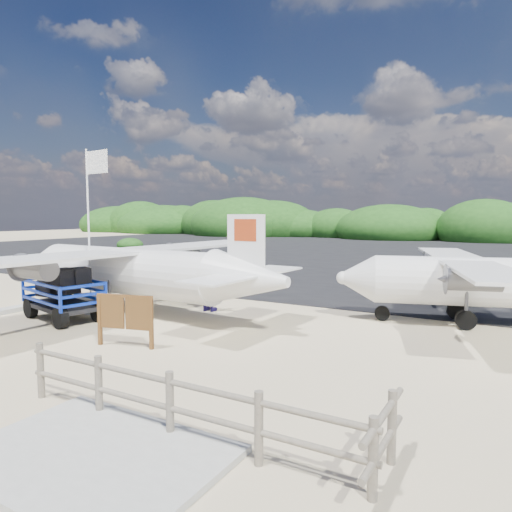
{
  "coord_description": "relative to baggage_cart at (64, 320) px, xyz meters",
  "views": [
    {
      "loc": [
        10.31,
        -9.98,
        3.27
      ],
      "look_at": [
        1.45,
        5.48,
        1.68
      ],
      "focal_mm": 32.0,
      "sensor_mm": 36.0,
      "label": 1
    }
  ],
  "objects": [
    {
      "name": "fence",
      "position": [
        7.93,
        -4.25,
        0.0
      ],
      "size": [
        6.4,
        2.0,
        1.1
      ],
      "primitive_type": null,
      "color": "#B2B2B2",
      "rests_on": "ground"
    },
    {
      "name": "lagoon",
      "position": [
        -7.07,
        2.25,
        0.0
      ],
      "size": [
        9.0,
        7.0,
        0.4
      ],
      "primitive_type": null,
      "color": "#B2B2B2",
      "rests_on": "ground"
    },
    {
      "name": "crew_b",
      "position": [
        0.89,
        4.83,
        0.96
      ],
      "size": [
        1.07,
        0.91,
        1.93
      ],
      "primitive_type": "imported",
      "rotation": [
        0.0,
        0.0,
        3.36
      ],
      "color": "#1E1552",
      "rests_on": "ground"
    },
    {
      "name": "signboard",
      "position": [
        3.9,
        -1.2,
        0.0
      ],
      "size": [
        1.63,
        0.54,
        1.35
      ],
      "primitive_type": null,
      "rotation": [
        0.0,
        0.0,
        0.24
      ],
      "color": "brown",
      "rests_on": "ground"
    },
    {
      "name": "crew_a",
      "position": [
        0.82,
        2.44,
        0.88
      ],
      "size": [
        0.76,
        0.64,
        1.76
      ],
      "primitive_type": "imported",
      "rotation": [
        0.0,
        0.0,
        3.55
      ],
      "color": "#1E1552",
      "rests_on": "ground"
    },
    {
      "name": "ground",
      "position": [
        1.93,
        0.75,
        0.0
      ],
      "size": [
        160.0,
        160.0,
        0.0
      ],
      "primitive_type": "plane",
      "color": "beige"
    },
    {
      "name": "crew_c",
      "position": [
        3.23,
        3.32,
        0.99
      ],
      "size": [
        1.18,
        0.54,
        1.97
      ],
      "primitive_type": "imported",
      "rotation": [
        0.0,
        0.0,
        3.19
      ],
      "color": "#1E1552",
      "rests_on": "ground"
    },
    {
      "name": "asphalt_apron",
      "position": [
        1.93,
        30.75,
        0.0
      ],
      "size": [
        90.0,
        50.0,
        0.04
      ],
      "primitive_type": null,
      "color": "#B2B2B2",
      "rests_on": "ground"
    },
    {
      "name": "vegetation_band",
      "position": [
        1.93,
        55.75,
        0.0
      ],
      "size": [
        124.0,
        8.0,
        4.4
      ],
      "primitive_type": null,
      "color": "#B2B2B2",
      "rests_on": "ground"
    },
    {
      "name": "flagpole",
      "position": [
        0.03,
        1.03,
        0.0
      ],
      "size": [
        1.12,
        0.55,
        5.41
      ],
      "primitive_type": null,
      "rotation": [
        0.0,
        0.0,
        -0.09
      ],
      "color": "white",
      "rests_on": "ground"
    },
    {
      "name": "walkway_pad",
      "position": [
        7.43,
        -5.25,
        0.0
      ],
      "size": [
        3.5,
        2.5,
        0.1
      ],
      "primitive_type": null,
      "color": "#B2B2B2",
      "rests_on": "ground"
    },
    {
      "name": "baggage_cart",
      "position": [
        0.0,
        0.0,
        0.0
      ],
      "size": [
        3.3,
        2.33,
        1.5
      ],
      "primitive_type": null,
      "rotation": [
        0.0,
        0.0,
        -0.22
      ],
      "color": "#0B2AB0",
      "rests_on": "ground"
    },
    {
      "name": "aircraft_small",
      "position": [
        -9.99,
        33.99,
        0.0
      ],
      "size": [
        10.13,
        10.13,
        2.93
      ],
      "primitive_type": null,
      "rotation": [
        0.0,
        0.0,
        3.43
      ],
      "color": "#B2B2B2",
      "rests_on": "ground"
    }
  ]
}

